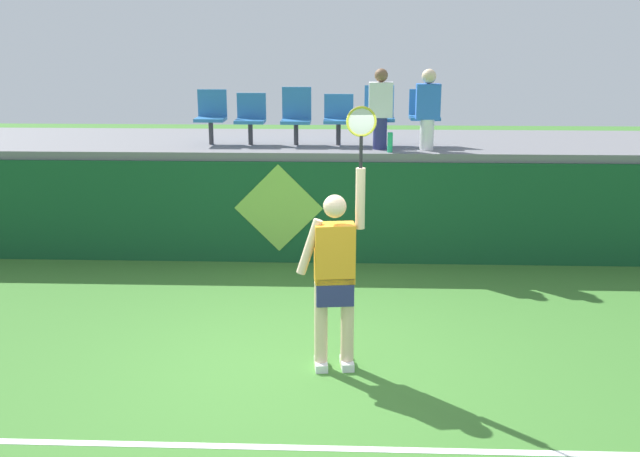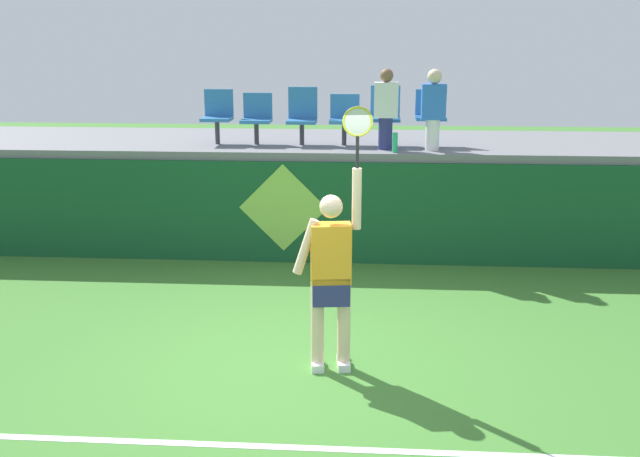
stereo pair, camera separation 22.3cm
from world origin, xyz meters
name	(u,v)px [view 2 (the right image)]	position (x,y,z in m)	size (l,w,h in m)	color
ground_plane	(293,368)	(0.00, 0.00, 0.00)	(40.00, 40.00, 0.00)	#3D752D
court_back_wall	(318,212)	(0.00, 3.53, 0.74)	(13.35, 0.20, 1.48)	#144C28
spectator_platform	(324,144)	(0.00, 4.82, 1.54)	(13.35, 2.67, 0.12)	slate
court_baseline_stripe	(274,447)	(0.00, -1.44, 0.00)	(12.02, 0.08, 0.01)	white
tennis_player	(331,273)	(0.38, 0.03, 1.00)	(0.75, 0.30, 2.58)	white
tennis_ball	(346,356)	(0.52, 0.23, 0.03)	(0.07, 0.07, 0.07)	#D1E533
water_bottle	(395,143)	(1.08, 3.62, 1.74)	(0.08, 0.08, 0.28)	#26B272
stadium_chair_0	(218,114)	(-1.58, 4.35, 2.04)	(0.44, 0.42, 0.81)	#38383D
stadium_chair_1	(257,116)	(-0.98, 4.34, 2.01)	(0.44, 0.42, 0.76)	#38383D
stadium_chair_2	(302,114)	(-0.29, 4.35, 2.04)	(0.44, 0.42, 0.85)	#38383D
stadium_chair_3	(344,117)	(0.34, 4.34, 2.01)	(0.44, 0.42, 0.75)	#38383D
stadium_chair_4	(385,113)	(0.95, 4.35, 2.08)	(0.44, 0.42, 0.87)	#38383D
stadium_chair_5	(430,114)	(1.62, 4.34, 2.07)	(0.44, 0.42, 0.82)	#38383D
spectator_0	(433,108)	(1.62, 3.87, 2.20)	(0.34, 0.21, 1.14)	white
spectator_1	(386,108)	(0.95, 3.91, 2.20)	(0.34, 0.20, 1.15)	navy
wall_signage_mount	(284,262)	(-0.49, 3.43, 0.00)	(1.27, 0.01, 1.45)	#144C28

